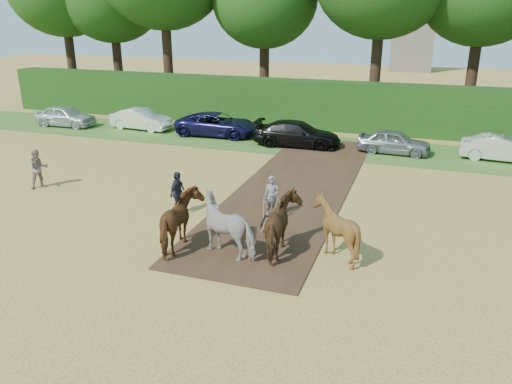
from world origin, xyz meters
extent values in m
plane|color=gold|center=(0.00, 0.00, 0.00)|extent=(120.00, 120.00, 0.00)
cube|color=#472D1C|center=(1.50, 7.00, 0.03)|extent=(4.50, 17.00, 0.05)
cube|color=#38601E|center=(0.00, 14.00, 0.01)|extent=(50.00, 5.00, 0.03)
cube|color=#14380F|center=(0.00, 18.50, 1.50)|extent=(46.00, 1.60, 3.00)
imported|color=tan|center=(-8.80, 3.34, 0.84)|extent=(1.00, 1.04, 1.69)
imported|color=#22232E|center=(-1.92, 2.70, 0.81)|extent=(0.43, 0.96, 1.62)
imported|color=#5B2D16|center=(-0.43, 0.04, 0.93)|extent=(1.31, 2.32, 1.85)
imported|color=#BCB4A9|center=(1.13, 0.40, 0.93)|extent=(2.05, 1.82, 1.85)
imported|color=#503319|center=(2.68, 0.76, 0.93)|extent=(1.31, 2.32, 1.85)
imported|color=brown|center=(4.23, 1.12, 0.93)|extent=(1.73, 1.89, 1.86)
cube|color=black|center=(1.62, 2.48, 0.15)|extent=(0.42, 0.83, 0.31)
cube|color=brown|center=(1.70, 1.96, 0.31)|extent=(0.27, 1.24, 0.09)
cylinder|color=brown|center=(1.36, 2.94, 0.49)|extent=(0.30, 0.88, 0.65)
cylinder|color=brown|center=(1.75, 2.99, 0.49)|extent=(0.06, 0.90, 0.65)
imported|color=gray|center=(1.47, 3.53, 0.77)|extent=(0.61, 0.45, 1.55)
imported|color=silver|center=(-15.78, 13.69, 0.69)|extent=(4.07, 1.73, 1.37)
imported|color=white|center=(-10.58, 14.49, 0.66)|extent=(4.12, 1.73, 1.32)
imported|color=#181544|center=(-5.38, 14.51, 0.69)|extent=(5.06, 2.51, 1.38)
imported|color=black|center=(-0.18, 13.66, 0.70)|extent=(4.89, 2.17, 1.39)
imported|color=gray|center=(5.02, 13.84, 0.64)|extent=(3.83, 1.70, 1.28)
imported|color=silver|center=(10.22, 14.18, 0.64)|extent=(3.95, 1.64, 1.27)
cylinder|color=#382616|center=(-21.00, 21.50, 2.93)|extent=(0.70, 0.70, 5.85)
cylinder|color=#382616|center=(-17.00, 22.00, 2.70)|extent=(0.70, 0.70, 5.40)
cylinder|color=#382616|center=(-12.00, 21.00, 3.26)|extent=(0.70, 0.70, 6.53)
cylinder|color=#382616|center=(-5.00, 22.50, 2.59)|extent=(0.70, 0.70, 5.17)
cylinder|color=#382616|center=(3.00, 21.50, 3.04)|extent=(0.70, 0.70, 6.08)
cylinder|color=#382616|center=(9.00, 23.00, 2.81)|extent=(0.70, 0.70, 5.62)
cube|color=slate|center=(4.00, 55.00, 4.50)|extent=(5.00, 5.00, 9.00)
camera|label=1|loc=(6.43, -12.72, 7.15)|focal=35.00mm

